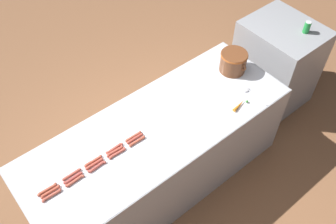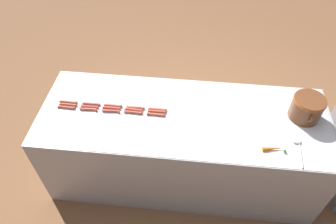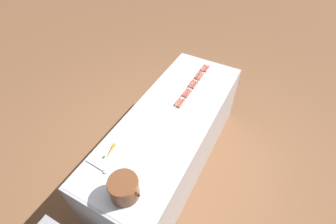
{
  "view_description": "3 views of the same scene",
  "coord_description": "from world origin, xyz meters",
  "px_view_note": "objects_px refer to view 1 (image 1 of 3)",
  "views": [
    {
      "loc": [
        1.57,
        -1.17,
        3.35
      ],
      "look_at": [
        -0.01,
        0.12,
        0.96
      ],
      "focal_mm": 39.71,
      "sensor_mm": 36.0,
      "label": 1
    },
    {
      "loc": [
        1.76,
        0.05,
        2.83
      ],
      "look_at": [
        0.0,
        -0.14,
        0.9
      ],
      "focal_mm": 33.42,
      "sensor_mm": 36.0,
      "label": 2
    },
    {
      "loc": [
        -0.86,
        1.66,
        2.85
      ],
      "look_at": [
        0.02,
        0.01,
        0.94
      ],
      "focal_mm": 26.1,
      "sensor_mm": 36.0,
      "label": 3
    }
  ],
  "objects_px": {
    "hot_dog_3": "(114,148)",
    "hot_dog_5": "(50,192)",
    "hot_dog_9": "(135,138)",
    "hot_dog_13": "(117,153)",
    "back_cabinet": "(276,63)",
    "hot_dog_0": "(47,190)",
    "hot_dog_2": "(93,161)",
    "hot_dog_7": "(94,164)",
    "hot_dog_10": "(52,195)",
    "hot_dog_12": "(97,167)",
    "hot_dog_11": "(75,181)",
    "hot_dog_1": "(72,174)",
    "hot_dog_8": "(115,151)",
    "soda_can": "(307,27)",
    "hot_dog_4": "(133,136)",
    "serving_spoon": "(250,92)",
    "carrot": "(240,105)",
    "bean_pot": "(233,61)",
    "hot_dog_6": "(73,178)",
    "hot_dog_14": "(137,141)"
  },
  "relations": [
    {
      "from": "hot_dog_5",
      "to": "serving_spoon",
      "type": "bearing_deg",
      "value": 82.78
    },
    {
      "from": "hot_dog_9",
      "to": "hot_dog_12",
      "type": "xyz_separation_m",
      "value": [
        0.04,
        -0.39,
        0.0
      ]
    },
    {
      "from": "soda_can",
      "to": "bean_pot",
      "type": "bearing_deg",
      "value": -100.42
    },
    {
      "from": "hot_dog_3",
      "to": "hot_dog_11",
      "type": "relative_size",
      "value": 1.0
    },
    {
      "from": "hot_dog_8",
      "to": "soda_can",
      "type": "bearing_deg",
      "value": 88.11
    },
    {
      "from": "hot_dog_2",
      "to": "hot_dog_7",
      "type": "xyz_separation_m",
      "value": [
        0.03,
        -0.01,
        0.0
      ]
    },
    {
      "from": "hot_dog_1",
      "to": "hot_dog_7",
      "type": "distance_m",
      "value": 0.19
    },
    {
      "from": "hot_dog_11",
      "to": "carrot",
      "type": "xyz_separation_m",
      "value": [
        0.25,
        1.52,
        0.0
      ]
    },
    {
      "from": "hot_dog_4",
      "to": "hot_dog_10",
      "type": "bearing_deg",
      "value": -85.64
    },
    {
      "from": "hot_dog_9",
      "to": "hot_dog_13",
      "type": "xyz_separation_m",
      "value": [
        0.03,
        -0.2,
        0.0
      ]
    },
    {
      "from": "serving_spoon",
      "to": "hot_dog_3",
      "type": "bearing_deg",
      "value": -101.47
    },
    {
      "from": "hot_dog_1",
      "to": "hot_dog_13",
      "type": "bearing_deg",
      "value": 81.09
    },
    {
      "from": "hot_dog_12",
      "to": "hot_dog_3",
      "type": "bearing_deg",
      "value": 106.59
    },
    {
      "from": "carrot",
      "to": "hot_dog_14",
      "type": "bearing_deg",
      "value": -105.23
    },
    {
      "from": "hot_dog_1",
      "to": "hot_dog_7",
      "type": "bearing_deg",
      "value": 81.08
    },
    {
      "from": "back_cabinet",
      "to": "hot_dog_12",
      "type": "xyz_separation_m",
      "value": [
        0.13,
        -2.41,
        0.39
      ]
    },
    {
      "from": "hot_dog_10",
      "to": "hot_dog_12",
      "type": "xyz_separation_m",
      "value": [
        0.0,
        0.39,
        0.0
      ]
    },
    {
      "from": "hot_dog_3",
      "to": "hot_dog_5",
      "type": "relative_size",
      "value": 1.0
    },
    {
      "from": "soda_can",
      "to": "hot_dog_5",
      "type": "bearing_deg",
      "value": -91.51
    },
    {
      "from": "hot_dog_0",
      "to": "hot_dog_13",
      "type": "distance_m",
      "value": 0.59
    },
    {
      "from": "hot_dog_6",
      "to": "soda_can",
      "type": "xyz_separation_m",
      "value": [
        0.07,
        2.68,
        0.17
      ]
    },
    {
      "from": "back_cabinet",
      "to": "hot_dog_2",
      "type": "distance_m",
      "value": 2.43
    },
    {
      "from": "hot_dog_5",
      "to": "hot_dog_7",
      "type": "distance_m",
      "value": 0.38
    },
    {
      "from": "back_cabinet",
      "to": "hot_dog_1",
      "type": "relative_size",
      "value": 6.18
    },
    {
      "from": "hot_dog_4",
      "to": "bean_pot",
      "type": "distance_m",
      "value": 1.22
    },
    {
      "from": "hot_dog_6",
      "to": "hot_dog_9",
      "type": "bearing_deg",
      "value": 90.45
    },
    {
      "from": "hot_dog_2",
      "to": "hot_dog_5",
      "type": "bearing_deg",
      "value": -85.61
    },
    {
      "from": "hot_dog_0",
      "to": "hot_dog_2",
      "type": "xyz_separation_m",
      "value": [
        0.0,
        0.4,
        0.0
      ]
    },
    {
      "from": "serving_spoon",
      "to": "carrot",
      "type": "distance_m",
      "value": 0.2
    },
    {
      "from": "hot_dog_12",
      "to": "soda_can",
      "type": "xyz_separation_m",
      "value": [
        0.04,
        2.49,
        0.17
      ]
    },
    {
      "from": "hot_dog_0",
      "to": "serving_spoon",
      "type": "bearing_deg",
      "value": 81.91
    },
    {
      "from": "hot_dog_13",
      "to": "bean_pot",
      "type": "distance_m",
      "value": 1.42
    },
    {
      "from": "hot_dog_10",
      "to": "carrot",
      "type": "xyz_separation_m",
      "value": [
        0.26,
        1.71,
        0.0
      ]
    },
    {
      "from": "hot_dog_0",
      "to": "hot_dog_2",
      "type": "height_order",
      "value": "same"
    },
    {
      "from": "hot_dog_11",
      "to": "serving_spoon",
      "type": "relative_size",
      "value": 0.6
    },
    {
      "from": "hot_dog_2",
      "to": "hot_dog_10",
      "type": "height_order",
      "value": "same"
    },
    {
      "from": "hot_dog_0",
      "to": "hot_dog_1",
      "type": "height_order",
      "value": "same"
    },
    {
      "from": "hot_dog_4",
      "to": "hot_dog_13",
      "type": "xyz_separation_m",
      "value": [
        0.06,
        -0.2,
        0.0
      ]
    },
    {
      "from": "bean_pot",
      "to": "serving_spoon",
      "type": "distance_m",
      "value": 0.36
    },
    {
      "from": "back_cabinet",
      "to": "hot_dog_9",
      "type": "xyz_separation_m",
      "value": [
        0.1,
        -2.02,
        0.39
      ]
    },
    {
      "from": "hot_dog_4",
      "to": "hot_dog_0",
      "type": "bearing_deg",
      "value": -90.33
    },
    {
      "from": "hot_dog_1",
      "to": "serving_spoon",
      "type": "height_order",
      "value": "hot_dog_1"
    },
    {
      "from": "hot_dog_5",
      "to": "bean_pot",
      "type": "bearing_deg",
      "value": 92.48
    },
    {
      "from": "hot_dog_3",
      "to": "soda_can",
      "type": "distance_m",
      "value": 2.3
    },
    {
      "from": "hot_dog_10",
      "to": "hot_dog_14",
      "type": "distance_m",
      "value": 0.77
    },
    {
      "from": "hot_dog_4",
      "to": "serving_spoon",
      "type": "bearing_deg",
      "value": 76.67
    },
    {
      "from": "hot_dog_0",
      "to": "hot_dog_13",
      "type": "height_order",
      "value": "same"
    },
    {
      "from": "hot_dog_1",
      "to": "hot_dog_13",
      "type": "relative_size",
      "value": 1.0
    },
    {
      "from": "hot_dog_2",
      "to": "hot_dog_13",
      "type": "distance_m",
      "value": 0.2
    },
    {
      "from": "hot_dog_3",
      "to": "hot_dog_0",
      "type": "bearing_deg",
      "value": -90.45
    }
  ]
}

